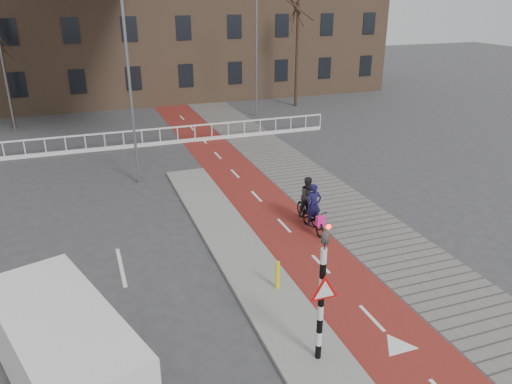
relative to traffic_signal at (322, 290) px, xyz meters
name	(u,v)px	position (x,y,z in m)	size (l,w,h in m)	color
ground	(305,309)	(0.60, 2.02, -1.99)	(120.00, 120.00, 0.00)	#38383A
bike_lane	(242,181)	(2.10, 12.02, -1.98)	(2.50, 60.00, 0.01)	maroon
sidewalk	(297,174)	(4.90, 12.02, -1.98)	(3.00, 60.00, 0.01)	slate
curb_island	(236,246)	(-0.10, 6.02, -1.93)	(1.80, 16.00, 0.12)	gray
traffic_signal	(322,290)	(0.00, 0.00, 0.00)	(0.80, 0.80, 3.68)	black
bollard	(278,275)	(0.22, 3.06, -1.44)	(0.12, 0.12, 0.86)	yellow
cyclist_near	(314,215)	(2.93, 6.29, -1.39)	(0.59, 1.68, 1.78)	black
cyclist_far	(308,204)	(3.05, 7.00, -1.24)	(0.80, 1.68, 1.79)	black
van	(65,354)	(-5.46, 0.86, -0.90)	(3.38, 5.20, 2.08)	white
railing	(86,147)	(-4.40, 19.02, -1.68)	(28.00, 0.10, 0.99)	silver
tree_mid	(5,75)	(-8.48, 25.97, 1.30)	(0.24, 0.24, 6.57)	black
tree_right	(297,50)	(11.00, 25.87, 2.11)	(0.23, 0.23, 8.20)	black
streetlight_near	(130,92)	(-2.36, 13.37, 2.12)	(0.12, 0.12, 8.23)	slate
streetlight_left	(3,64)	(-8.39, 25.16, 2.10)	(0.12, 0.12, 8.18)	slate
streetlight_right	(256,50)	(7.07, 23.71, 2.48)	(0.12, 0.12, 8.93)	slate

